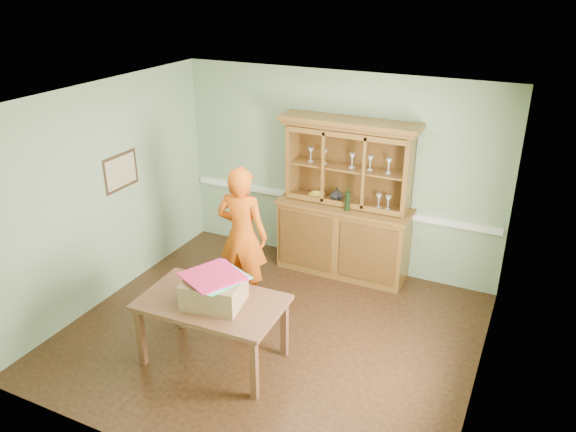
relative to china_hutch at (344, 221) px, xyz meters
The scene contains 14 objects.
floor 1.92m from the china_hutch, 97.07° to the right, with size 4.50×4.50×0.00m, color #462D16.
ceiling 2.63m from the china_hutch, 97.07° to the right, with size 4.50×4.50×0.00m, color white.
wall_back 0.68m from the china_hutch, 131.92° to the left, with size 4.50×4.50×0.00m, color #89A77D.
wall_left 3.09m from the china_hutch, 144.55° to the right, with size 4.00×4.00×0.00m, color #89A77D.
wall_right 2.75m from the china_hutch, 40.85° to the right, with size 4.00×4.00×0.00m, color #89A77D.
wall_front 3.81m from the china_hutch, 93.32° to the right, with size 4.50×4.50×0.00m, color #89A77D.
chair_rail 0.34m from the china_hutch, 135.03° to the left, with size 4.41×0.05×0.08m, color white.
framed_map 2.96m from the china_hutch, 149.23° to the right, with size 0.03×0.60×0.46m.
window_panel 2.97m from the china_hutch, 45.65° to the right, with size 0.03×0.96×1.36m.
china_hutch is the anchor object (origin of this frame).
dining_table 2.49m from the china_hutch, 102.88° to the right, with size 1.51×0.94×0.74m.
cardboard_box 2.51m from the china_hutch, 101.40° to the right, with size 0.58×0.46×0.27m, color #90674A.
kite_stack 2.49m from the china_hutch, 102.05° to the right, with size 0.69×0.69×0.04m.
person 1.50m from the china_hutch, 126.16° to the right, with size 0.64×0.42×1.77m, color #DF590E.
Camera 1 is at (2.50, -4.77, 3.86)m, focal length 35.00 mm.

